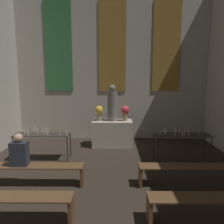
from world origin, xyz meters
name	(u,v)px	position (x,y,z in m)	size (l,w,h in m)	color
wall_back	(112,62)	(0.00, 9.58, 2.95)	(7.42, 0.16, 5.84)	#B2AD9E
altar	(112,133)	(0.00, 8.58, 0.45)	(1.38, 0.70, 0.90)	#BCB29E
statue	(112,105)	(0.00, 8.58, 1.46)	(0.33, 0.33, 1.24)	slate
flower_vase_left	(99,112)	(-0.45, 8.58, 1.22)	(0.29, 0.29, 0.52)	#937A5B
flower_vase_right	(125,112)	(0.45, 8.58, 1.22)	(0.29, 0.29, 0.52)	#937A5B
candle_rack_left	(42,137)	(-2.01, 7.25, 0.69)	(1.59, 0.51, 0.96)	#332D28
candle_rack_right	(182,137)	(2.01, 7.25, 0.69)	(1.59, 0.51, 0.96)	#332D28
pew_third_left	(1,202)	(-1.82, 4.46, 0.35)	(2.40, 0.36, 0.46)	brown
pew_third_right	(221,203)	(1.82, 4.46, 0.35)	(2.40, 0.36, 0.46)	brown
pew_back_left	(30,170)	(-1.82, 5.73, 0.35)	(2.40, 0.36, 0.46)	brown
pew_back_right	(193,171)	(1.82, 5.73, 0.35)	(2.40, 0.36, 0.46)	brown
person_seated	(19,152)	(-2.02, 5.73, 0.77)	(0.36, 0.24, 0.72)	#282D38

